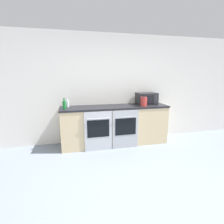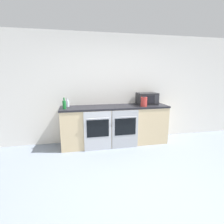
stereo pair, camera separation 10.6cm
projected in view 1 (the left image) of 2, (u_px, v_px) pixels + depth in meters
The scene contains 9 objects.
ground_plane at pixel (153, 200), 2.34m from camera, with size 16.00×16.00×0.00m, color gray.
wall_back at pixel (112, 89), 4.32m from camera, with size 10.00×0.06×2.60m.
counter_back at pixel (115, 125), 4.19m from camera, with size 2.52×0.62×0.93m.
oven_left at pixel (98, 131), 3.79m from camera, with size 0.60×0.06×0.88m.
oven_right at pixel (125, 129), 3.93m from camera, with size 0.60×0.06×0.88m.
microwave at pixel (147, 98), 4.35m from camera, with size 0.48×0.36×0.28m.
bottle_green at pixel (64, 105), 3.72m from camera, with size 0.07×0.07×0.24m.
bottle_clear at pixel (67, 104), 3.96m from camera, with size 0.08×0.08×0.19m.
kettle at pixel (144, 102), 4.05m from camera, with size 0.15×0.15×0.23m.
Camera 1 is at (-1.00, -1.86, 1.65)m, focal length 28.00 mm.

